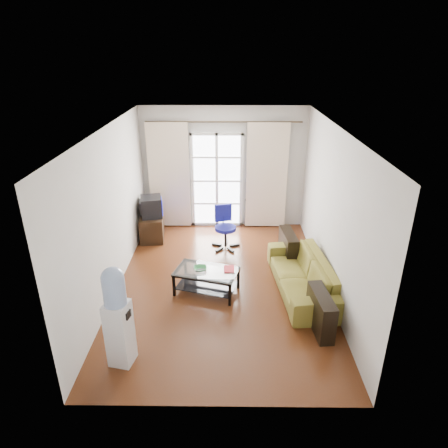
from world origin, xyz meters
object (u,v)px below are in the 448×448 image
at_px(task_chair, 225,235).
at_px(water_cooler, 117,315).
at_px(sofa, 302,275).
at_px(coffee_table, 207,278).
at_px(tv_stand, 152,227).
at_px(crt_tv, 151,207).

bearing_deg(task_chair, water_cooler, -126.53).
height_order(sofa, coffee_table, sofa).
height_order(sofa, tv_stand, sofa).
height_order(crt_tv, water_cooler, water_cooler).
xyz_separation_m(tv_stand, water_cooler, (0.25, -3.70, 0.48)).
xyz_separation_m(coffee_table, tv_stand, (-1.28, 2.06, -0.00)).
relative_size(sofa, coffee_table, 1.84).
xyz_separation_m(tv_stand, crt_tv, (0.00, 0.01, 0.47)).
bearing_deg(crt_tv, tv_stand, -129.97).
relative_size(coffee_table, crt_tv, 2.12).
bearing_deg(water_cooler, sofa, 45.46).
xyz_separation_m(coffee_table, water_cooler, (-1.03, -1.64, 0.48)).
height_order(sofa, task_chair, task_chair).
bearing_deg(tv_stand, crt_tv, 55.94).
bearing_deg(sofa, coffee_table, -92.51).
bearing_deg(tv_stand, sofa, -40.92).
height_order(coffee_table, crt_tv, crt_tv).
relative_size(coffee_table, water_cooler, 0.80).
height_order(tv_stand, crt_tv, crt_tv).
bearing_deg(task_chair, coffee_table, -114.84).
bearing_deg(sofa, task_chair, -145.80).
relative_size(crt_tv, task_chair, 0.61).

